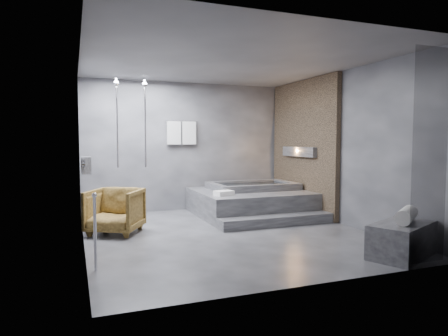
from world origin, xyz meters
name	(u,v)px	position (x,y,z in m)	size (l,w,h in m)	color
room	(245,129)	(0.40, 0.24, 1.73)	(5.00, 5.04, 2.82)	#313134
tub_deck	(250,202)	(1.05, 1.45, 0.25)	(2.20, 2.00, 0.50)	#363639
tub_step	(277,221)	(1.05, 0.27, 0.09)	(2.20, 0.36, 0.18)	#363639
concrete_bench	(402,240)	(1.67, -2.03, 0.23)	(1.01, 0.55, 0.45)	#303033
driftwood_chair	(115,211)	(-1.74, 0.70, 0.37)	(0.79, 0.82, 0.74)	#453011
rolled_towel	(407,215)	(1.73, -2.05, 0.55)	(0.20, 0.20, 0.56)	white
deck_towel	(224,193)	(0.28, 0.94, 0.54)	(0.33, 0.24, 0.09)	white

